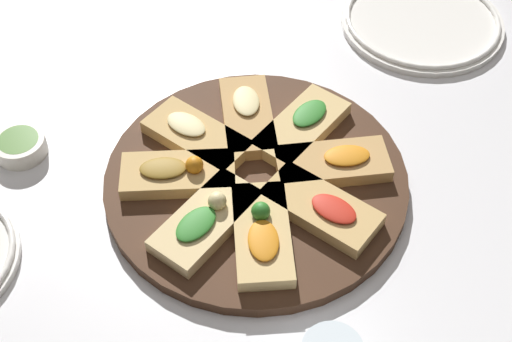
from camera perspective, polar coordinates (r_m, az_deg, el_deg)
ground_plane at (r=0.92m, az=0.00°, el=-1.07°), size 3.00×3.00×0.00m
serving_board at (r=0.91m, az=0.00°, el=-0.73°), size 0.39×0.39×0.02m
focaccia_slice_0 at (r=0.90m, az=-6.25°, el=-0.17°), size 0.16×0.13×0.04m
focaccia_slice_1 at (r=0.85m, az=-4.00°, el=-3.90°), size 0.16×0.11×0.04m
focaccia_slice_2 at (r=0.84m, az=0.49°, el=-4.99°), size 0.13×0.16×0.04m
focaccia_slice_3 at (r=0.86m, az=5.27°, el=-2.97°), size 0.11×0.16×0.03m
focaccia_slice_4 at (r=0.91m, az=6.21°, el=0.65°), size 0.16×0.12×0.03m
focaccia_slice_5 at (r=0.95m, az=3.69°, el=3.60°), size 0.16×0.11×0.03m
focaccia_slice_6 at (r=0.96m, az=-0.69°, el=4.47°), size 0.12×0.16×0.03m
focaccia_slice_7 at (r=0.94m, az=-4.80°, el=2.82°), size 0.11×0.16×0.03m
plate_right at (r=1.18m, az=13.13°, el=11.64°), size 0.26×0.26×0.02m
dipping_bowl at (r=1.00m, az=-18.36°, el=1.96°), size 0.07×0.07×0.03m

